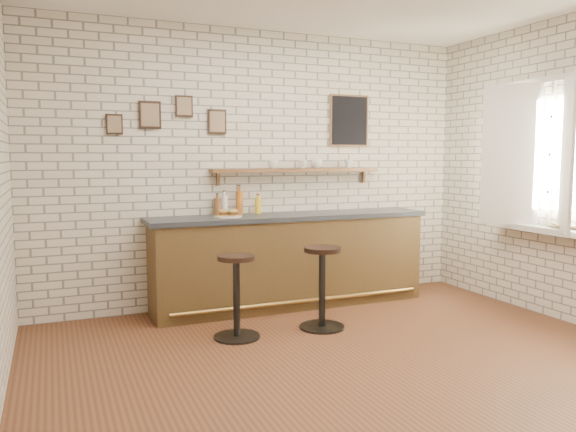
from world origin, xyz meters
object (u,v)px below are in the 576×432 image
at_px(sandwich_plate, 228,217).
at_px(book_lower, 554,227).
at_px(bitters_bottle_brown, 217,206).
at_px(bitters_bottle_amber, 239,202).
at_px(book_upper, 555,225).
at_px(bar_counter, 290,260).
at_px(bitters_bottle_white, 224,205).
at_px(bar_stool_right, 322,285).
at_px(shelf_cup_a, 274,164).
at_px(shelf_cup_c, 317,164).
at_px(condiment_bottle_yellow, 258,205).
at_px(shelf_cup_d, 349,164).
at_px(bar_stool_left, 237,294).
at_px(shelf_cup_b, 303,164).
at_px(ciabatta_sandwich, 228,213).

bearing_deg(sandwich_plate, book_lower, -28.02).
relative_size(bitters_bottle_brown, bitters_bottle_amber, 0.73).
height_order(book_lower, book_upper, book_upper).
height_order(bar_counter, bitters_bottle_white, bitters_bottle_white).
distance_m(bar_counter, book_upper, 2.70).
bearing_deg(bar_stool_right, bitters_bottle_white, 120.25).
bearing_deg(shelf_cup_a, sandwich_plate, 157.53).
relative_size(bitters_bottle_amber, shelf_cup_c, 2.44).
xyz_separation_m(bitters_bottle_brown, shelf_cup_c, (1.18, 0.00, 0.45)).
relative_size(shelf_cup_a, shelf_cup_c, 0.91).
bearing_deg(condiment_bottle_yellow, shelf_cup_c, 0.10).
bearing_deg(shelf_cup_d, book_lower, -64.56).
xyz_separation_m(condiment_bottle_yellow, book_upper, (2.45, -1.76, -0.14)).
relative_size(bar_counter, bar_stool_left, 4.11).
relative_size(bar_counter, bitters_bottle_white, 11.82).
bearing_deg(condiment_bottle_yellow, bitters_bottle_amber, 180.00).
bearing_deg(shelf_cup_a, shelf_cup_b, -43.59).
bearing_deg(bitters_bottle_white, shelf_cup_d, 0.05).
distance_m(bar_counter, ciabatta_sandwich, 0.90).
bearing_deg(shelf_cup_a, book_lower, -81.40).
height_order(shelf_cup_c, book_lower, shelf_cup_c).
distance_m(book_lower, book_upper, 0.02).
xyz_separation_m(bitters_bottle_white, shelf_cup_b, (0.92, 0.00, 0.43)).
height_order(ciabatta_sandwich, shelf_cup_c, shelf_cup_c).
relative_size(bar_stool_left, shelf_cup_c, 5.77).
xyz_separation_m(bitters_bottle_amber, shelf_cup_b, (0.75, 0.00, 0.40)).
bearing_deg(condiment_bottle_yellow, bar_counter, -33.55).
height_order(shelf_cup_b, shelf_cup_c, shelf_cup_c).
bearing_deg(shelf_cup_a, bitters_bottle_amber, 136.59).
relative_size(bitters_bottle_brown, bitters_bottle_white, 0.89).
distance_m(ciabatta_sandwich, shelf_cup_d, 1.63).
height_order(bitters_bottle_white, bitters_bottle_amber, bitters_bottle_amber).
distance_m(bitters_bottle_amber, shelf_cup_c, 1.02).
height_order(bitters_bottle_brown, bar_stool_right, bitters_bottle_brown).
height_order(ciabatta_sandwich, book_lower, ciabatta_sandwich).
relative_size(sandwich_plate, shelf_cup_d, 2.57).
height_order(bar_counter, shelf_cup_a, shelf_cup_a).
bearing_deg(bitters_bottle_brown, shelf_cup_b, 0.07).
distance_m(bar_stool_left, shelf_cup_b, 1.92).
height_order(bitters_bottle_white, shelf_cup_a, shelf_cup_a).
distance_m(bitters_bottle_amber, bar_stool_right, 1.38).
bearing_deg(bitters_bottle_brown, bar_stool_right, -56.71).
bearing_deg(bitters_bottle_brown, bar_stool_left, -96.93).
bearing_deg(sandwich_plate, bitters_bottle_white, 81.03).
bearing_deg(bitters_bottle_amber, sandwich_plate, -131.36).
height_order(bar_stool_right, book_upper, book_upper).
xyz_separation_m(bar_counter, sandwich_plate, (-0.72, -0.03, 0.51)).
xyz_separation_m(sandwich_plate, ciabatta_sandwich, (0.01, 0.00, 0.04)).
bearing_deg(bitters_bottle_brown, ciabatta_sandwich, -77.21).
xyz_separation_m(condiment_bottle_yellow, shelf_cup_d, (1.13, 0.00, 0.45)).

